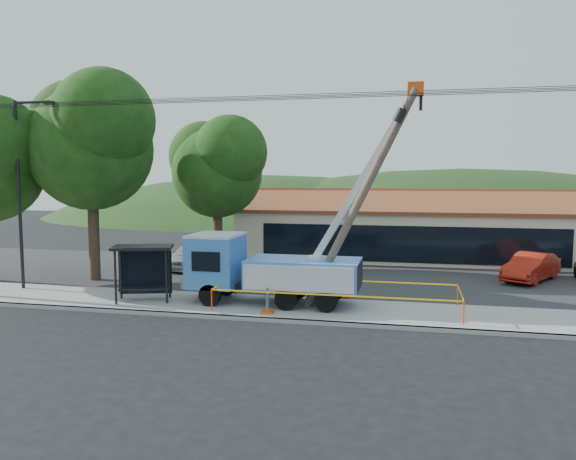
# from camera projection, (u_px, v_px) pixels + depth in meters

# --- Properties ---
(ground) EXTENTS (120.00, 120.00, 0.00)m
(ground) POSITION_uv_depth(u_px,v_px,m) (283.00, 339.00, 19.01)
(ground) COLOR black
(ground) RESTS_ON ground
(curb) EXTENTS (60.00, 0.25, 0.15)m
(curb) POSITION_uv_depth(u_px,v_px,m) (296.00, 321.00, 21.05)
(curb) COLOR gray
(curb) RESTS_ON ground
(sidewalk) EXTENTS (60.00, 4.00, 0.15)m
(sidewalk) POSITION_uv_depth(u_px,v_px,m) (306.00, 310.00, 22.89)
(sidewalk) COLOR gray
(sidewalk) RESTS_ON ground
(parking_lot) EXTENTS (60.00, 12.00, 0.10)m
(parking_lot) POSITION_uv_depth(u_px,v_px,m) (333.00, 276.00, 30.66)
(parking_lot) COLOR #28282B
(parking_lot) RESTS_ON ground
(strip_mall) EXTENTS (22.50, 8.53, 4.67)m
(strip_mall) POSITION_uv_depth(u_px,v_px,m) (410.00, 230.00, 37.36)
(strip_mall) COLOR beige
(strip_mall) RESTS_ON ground
(streetlight) EXTENTS (2.13, 0.22, 9.00)m
(streetlight) POSITION_uv_depth(u_px,v_px,m) (22.00, 180.00, 26.37)
(streetlight) COLOR black
(streetlight) RESTS_ON ground
(tree_west_near) EXTENTS (7.56, 6.72, 10.80)m
(tree_west_near) POSITION_uv_depth(u_px,v_px,m) (91.00, 136.00, 28.67)
(tree_west_near) COLOR #332316
(tree_west_near) RESTS_ON ground
(tree_lot) EXTENTS (6.30, 5.60, 8.94)m
(tree_lot) POSITION_uv_depth(u_px,v_px,m) (217.00, 164.00, 32.56)
(tree_lot) COLOR #332316
(tree_lot) RESTS_ON ground
(hill_west) EXTENTS (78.40, 56.00, 28.00)m
(hill_west) POSITION_uv_depth(u_px,v_px,m) (268.00, 217.00, 75.70)
(hill_west) COLOR #1F3915
(hill_west) RESTS_ON ground
(hill_center) EXTENTS (89.60, 64.00, 32.00)m
(hill_center) POSITION_uv_depth(u_px,v_px,m) (461.00, 220.00, 70.23)
(hill_center) COLOR #1F3915
(hill_center) RESTS_ON ground
(utility_truck) EXTENTS (9.68, 3.90, 8.93)m
(utility_truck) POSITION_uv_depth(u_px,v_px,m) (269.00, 266.00, 23.63)
(utility_truck) COLOR black
(utility_truck) RESTS_ON ground
(leaning_pole) EXTENTS (4.50, 1.84, 8.82)m
(leaning_pole) POSITION_uv_depth(u_px,v_px,m) (365.00, 190.00, 22.10)
(leaning_pole) COLOR brown
(leaning_pole) RESTS_ON ground
(bus_shelter) EXTENTS (2.84, 2.23, 2.40)m
(bus_shelter) POSITION_uv_depth(u_px,v_px,m) (143.00, 260.00, 24.17)
(bus_shelter) COLOR black
(bus_shelter) RESTS_ON ground
(caution_tape) EXTENTS (9.70, 3.17, 0.92)m
(caution_tape) POSITION_uv_depth(u_px,v_px,m) (337.00, 292.00, 22.81)
(caution_tape) COLOR #F84E0D
(caution_tape) RESTS_ON ground
(car_silver) EXTENTS (1.74, 4.19, 1.42)m
(car_silver) POSITION_uv_depth(u_px,v_px,m) (189.00, 270.00, 32.80)
(car_silver) COLOR #B4B7BC
(car_silver) RESTS_ON ground
(car_red) EXTENTS (3.58, 4.56, 1.45)m
(car_red) POSITION_uv_depth(u_px,v_px,m) (530.00, 283.00, 29.01)
(car_red) COLOR #A92010
(car_red) RESTS_ON ground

